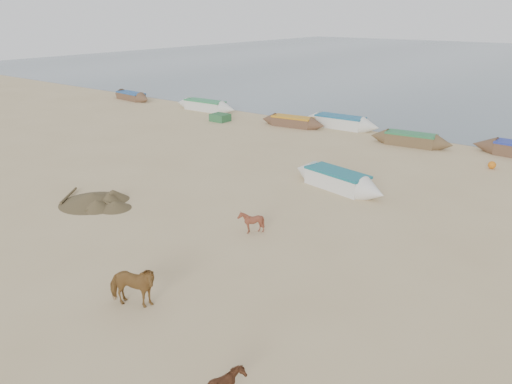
# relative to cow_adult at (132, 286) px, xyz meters

# --- Properties ---
(ground) EXTENTS (140.00, 140.00, 0.00)m
(ground) POSITION_rel_cow_adult_xyz_m (-1.61, 4.19, -0.70)
(ground) COLOR tan
(ground) RESTS_ON ground
(cow_adult) EXTENTS (1.81, 1.40, 1.39)m
(cow_adult) POSITION_rel_cow_adult_xyz_m (0.00, 0.00, 0.00)
(cow_adult) COLOR brown
(cow_adult) RESTS_ON ground
(calf_front) EXTENTS (0.98, 0.90, 0.96)m
(calf_front) POSITION_rel_cow_adult_xyz_m (-0.48, 6.41, -0.22)
(calf_front) COLOR brown
(calf_front) RESTS_ON ground
(near_canoe) EXTENTS (5.88, 2.47, 0.92)m
(near_canoe) POSITION_rel_cow_adult_xyz_m (-0.38, 13.32, -0.24)
(near_canoe) COLOR silver
(near_canoe) RESTS_ON ground
(debris_pile) EXTENTS (3.45, 3.45, 0.48)m
(debris_pile) POSITION_rel_cow_adult_xyz_m (-8.47, 4.48, -0.46)
(debris_pile) COLOR brown
(debris_pile) RESTS_ON ground
(waterline_canoes) EXTENTS (61.65, 3.90, 0.94)m
(waterline_canoes) POSITION_rel_cow_adult_xyz_m (-3.11, 24.88, -0.27)
(waterline_canoes) COLOR brown
(waterline_canoes) RESTS_ON ground
(beach_clutter) EXTENTS (41.06, 5.85, 0.64)m
(beach_clutter) POSITION_rel_cow_adult_xyz_m (2.07, 23.64, -0.40)
(beach_clutter) COLOR #2B6037
(beach_clutter) RESTS_ON ground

